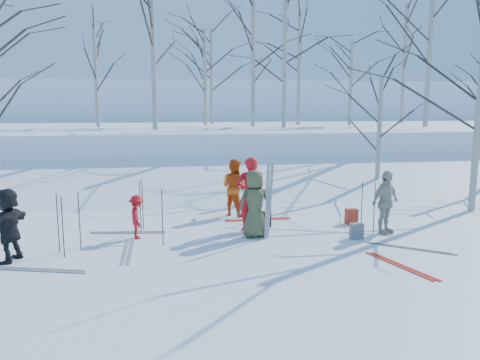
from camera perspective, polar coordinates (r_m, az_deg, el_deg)
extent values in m
plane|color=white|center=(11.13, 1.17, -7.85)|extent=(120.00, 120.00, 0.00)
cube|color=white|center=(17.85, -2.65, -0.87)|extent=(70.00, 9.49, 4.12)
cube|color=white|center=(27.64, -4.84, 4.44)|extent=(70.00, 18.00, 2.20)
cube|color=white|center=(48.54, -6.54, 7.61)|extent=(90.00, 30.00, 6.00)
imported|color=#464B2D|center=(11.55, 1.81, -2.91)|extent=(0.88, 0.63, 1.68)
imported|color=red|center=(12.15, 1.24, -1.71)|extent=(0.71, 0.47, 1.93)
imported|color=#CE4D0F|center=(13.83, -0.71, -0.90)|extent=(1.03, 1.03, 1.68)
imported|color=red|center=(11.76, -12.41, -4.40)|extent=(0.48, 0.74, 1.08)
imported|color=beige|center=(12.44, 17.30, -2.60)|extent=(1.02, 0.80, 1.62)
imported|color=black|center=(10.91, -26.40, -4.93)|extent=(0.91, 1.52, 1.56)
imported|color=black|center=(11.91, 2.90, -5.55)|extent=(0.36, 0.60, 0.47)
cube|color=silver|center=(11.32, 3.31, -2.61)|extent=(0.10, 0.17, 1.90)
cube|color=silver|center=(11.40, 3.68, -2.53)|extent=(0.15, 0.23, 1.89)
cylinder|color=black|center=(12.33, 14.62, -3.24)|extent=(0.02, 0.02, 1.34)
cylinder|color=black|center=(10.72, -20.80, -5.41)|extent=(0.02, 0.02, 1.34)
cylinder|color=black|center=(11.19, -18.99, -4.71)|extent=(0.02, 0.02, 1.34)
cylinder|color=black|center=(13.17, 2.49, -2.17)|extent=(0.02, 0.02, 1.34)
cylinder|color=black|center=(12.26, 16.05, -3.37)|extent=(0.02, 0.02, 1.34)
cylinder|color=black|center=(11.13, -21.32, -4.91)|extent=(0.02, 0.02, 1.34)
cylinder|color=black|center=(12.29, -12.05, -3.19)|extent=(0.02, 0.02, 1.34)
cylinder|color=black|center=(13.50, 3.80, -1.90)|extent=(0.02, 0.02, 1.34)
cylinder|color=black|center=(11.01, -9.43, -4.54)|extent=(0.02, 0.02, 1.34)
cylinder|color=black|center=(12.60, -11.78, -2.88)|extent=(0.02, 0.02, 1.34)
cube|color=#A82B19|center=(13.30, 13.42, -4.33)|extent=(0.32, 0.22, 0.42)
cube|color=slate|center=(11.90, 14.02, -6.05)|extent=(0.30, 0.20, 0.38)
cube|color=black|center=(12.68, 2.98, -4.79)|extent=(0.34, 0.24, 0.40)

